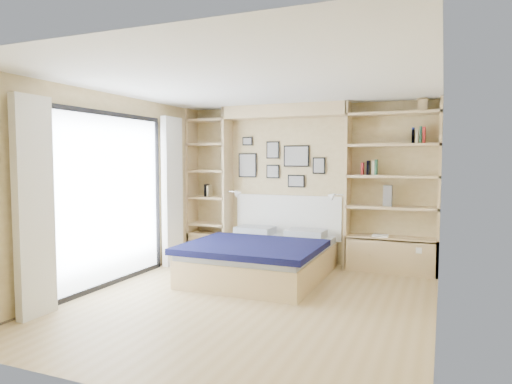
% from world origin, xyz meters
% --- Properties ---
extents(ground, '(4.50, 4.50, 0.00)m').
position_xyz_m(ground, '(0.00, 0.00, 0.00)').
color(ground, tan).
rests_on(ground, ground).
extents(room_shell, '(4.50, 4.50, 4.50)m').
position_xyz_m(room_shell, '(-0.39, 1.52, 1.08)').
color(room_shell, '#D5BD87').
rests_on(room_shell, ground).
extents(bed, '(1.77, 2.22, 1.07)m').
position_xyz_m(bed, '(-0.29, 1.12, 0.28)').
color(bed, beige).
rests_on(bed, ground).
extents(photo_gallery, '(1.48, 0.02, 0.82)m').
position_xyz_m(photo_gallery, '(-0.45, 2.22, 1.60)').
color(photo_gallery, black).
rests_on(photo_gallery, ground).
extents(reading_lamps, '(1.92, 0.12, 0.15)m').
position_xyz_m(reading_lamps, '(-0.30, 2.00, 1.10)').
color(reading_lamps, silver).
rests_on(reading_lamps, ground).
extents(shelf_decor, '(3.54, 0.23, 2.03)m').
position_xyz_m(shelf_decor, '(1.11, 2.07, 1.69)').
color(shelf_decor, '#A51E1E').
rests_on(shelf_decor, ground).
extents(deck, '(3.20, 4.00, 0.05)m').
position_xyz_m(deck, '(-3.60, 0.00, 0.00)').
color(deck, brown).
rests_on(deck, ground).
extents(deck_chair, '(0.56, 0.89, 0.88)m').
position_xyz_m(deck_chair, '(-3.06, 1.13, 0.42)').
color(deck_chair, tan).
rests_on(deck_chair, ground).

